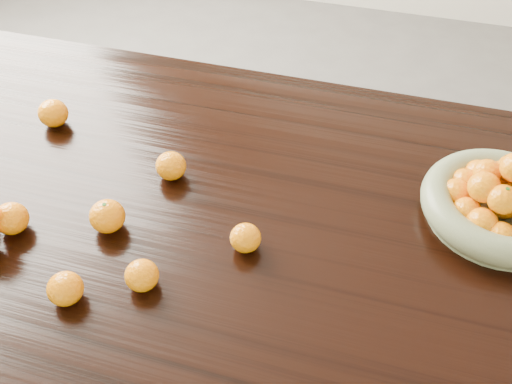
# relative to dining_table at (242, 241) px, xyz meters

# --- Properties ---
(dining_table) EXTENTS (2.00, 1.00, 0.75)m
(dining_table) POSITION_rel_dining_table_xyz_m (0.00, 0.00, 0.00)
(dining_table) COLOR black
(dining_table) RESTS_ON ground
(fruit_bowl) EXTENTS (0.30, 0.30, 0.15)m
(fruit_bowl) POSITION_rel_dining_table_xyz_m (0.48, 0.12, 0.13)
(fruit_bowl) COLOR gray
(fruit_bowl) RESTS_ON dining_table
(loose_orange_0) EXTENTS (0.07, 0.07, 0.06)m
(loose_orange_0) POSITION_rel_dining_table_xyz_m (-0.23, -0.11, 0.12)
(loose_orange_0) COLOR orange
(loose_orange_0) RESTS_ON dining_table
(loose_orange_1) EXTENTS (0.06, 0.06, 0.06)m
(loose_orange_1) POSITION_rel_dining_table_xyz_m (-0.22, -0.28, 0.12)
(loose_orange_1) COLOR orange
(loose_orange_1) RESTS_ON dining_table
(loose_orange_2) EXTENTS (0.06, 0.06, 0.05)m
(loose_orange_2) POSITION_rel_dining_table_xyz_m (0.04, -0.09, 0.12)
(loose_orange_2) COLOR orange
(loose_orange_2) RESTS_ON dining_table
(loose_orange_3) EXTENTS (0.07, 0.07, 0.06)m
(loose_orange_3) POSITION_rel_dining_table_xyz_m (-0.50, 0.15, 0.12)
(loose_orange_3) COLOR orange
(loose_orange_3) RESTS_ON dining_table
(loose_orange_4) EXTENTS (0.06, 0.06, 0.06)m
(loose_orange_4) POSITION_rel_dining_table_xyz_m (-0.11, -0.22, 0.12)
(loose_orange_4) COLOR orange
(loose_orange_4) RESTS_ON dining_table
(loose_orange_5) EXTENTS (0.06, 0.06, 0.06)m
(loose_orange_5) POSITION_rel_dining_table_xyz_m (-0.17, 0.06, 0.12)
(loose_orange_5) COLOR orange
(loose_orange_5) RESTS_ON dining_table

